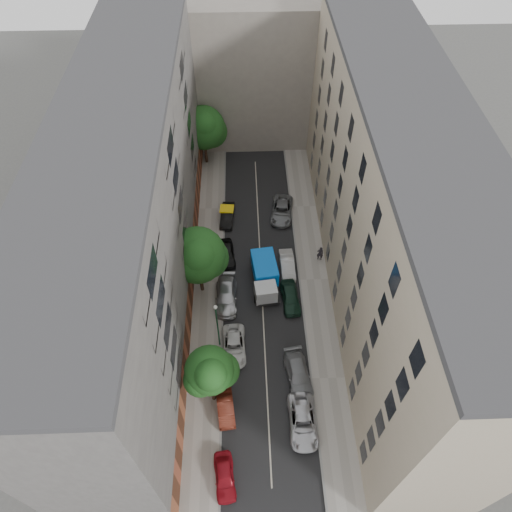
{
  "coord_description": "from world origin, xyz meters",
  "views": [
    {
      "loc": [
        -1.51,
        -28.51,
        38.24
      ],
      "look_at": [
        -0.61,
        -1.51,
        6.0
      ],
      "focal_mm": 32.0,
      "sensor_mm": 36.0,
      "label": 1
    }
  ],
  "objects_px": {
    "car_left_0": "(225,477)",
    "car_left_1": "(225,405)",
    "car_right_1": "(298,374)",
    "pedestrian": "(320,253)",
    "tarp_truck": "(265,276)",
    "car_left_2": "(234,346)",
    "car_left_5": "(227,215)",
    "car_left_4": "(227,253)",
    "tree_near": "(211,372)",
    "car_right_3": "(287,265)",
    "car_right_4": "(282,210)",
    "tree_mid": "(198,257)",
    "tree_far": "(204,129)",
    "car_right_0": "(303,422)",
    "car_right_2": "(290,297)",
    "lamp_post": "(217,322)",
    "car_left_3": "(226,296)"
  },
  "relations": [
    {
      "from": "car_left_0",
      "to": "car_right_0",
      "type": "relative_size",
      "value": 0.76
    },
    {
      "from": "car_left_5",
      "to": "car_right_1",
      "type": "distance_m",
      "value": 21.04
    },
    {
      "from": "car_right_1",
      "to": "pedestrian",
      "type": "bearing_deg",
      "value": 67.25
    },
    {
      "from": "car_left_1",
      "to": "car_left_2",
      "type": "relative_size",
      "value": 0.86
    },
    {
      "from": "car_right_1",
      "to": "tree_far",
      "type": "height_order",
      "value": "tree_far"
    },
    {
      "from": "car_left_1",
      "to": "lamp_post",
      "type": "height_order",
      "value": "lamp_post"
    },
    {
      "from": "tarp_truck",
      "to": "car_right_0",
      "type": "height_order",
      "value": "tarp_truck"
    },
    {
      "from": "car_left_2",
      "to": "tree_mid",
      "type": "height_order",
      "value": "tree_mid"
    },
    {
      "from": "car_left_3",
      "to": "car_left_5",
      "type": "xyz_separation_m",
      "value": [
        0.0,
        11.44,
        -0.08
      ]
    },
    {
      "from": "tarp_truck",
      "to": "tree_far",
      "type": "height_order",
      "value": "tree_far"
    },
    {
      "from": "tree_mid",
      "to": "lamp_post",
      "type": "height_order",
      "value": "tree_mid"
    },
    {
      "from": "tarp_truck",
      "to": "car_left_2",
      "type": "relative_size",
      "value": 1.3
    },
    {
      "from": "car_left_2",
      "to": "tree_near",
      "type": "bearing_deg",
      "value": -110.54
    },
    {
      "from": "car_right_1",
      "to": "car_left_5",
      "type": "bearing_deg",
      "value": 99.84
    },
    {
      "from": "car_right_0",
      "to": "car_right_3",
      "type": "xyz_separation_m",
      "value": [
        0.0,
        16.6,
        -0.01
      ]
    },
    {
      "from": "car_left_4",
      "to": "car_right_0",
      "type": "relative_size",
      "value": 0.82
    },
    {
      "from": "car_right_4",
      "to": "tree_mid",
      "type": "height_order",
      "value": "tree_mid"
    },
    {
      "from": "car_left_5",
      "to": "car_right_0",
      "type": "relative_size",
      "value": 0.82
    },
    {
      "from": "car_left_5",
      "to": "car_right_3",
      "type": "distance_m",
      "value": 9.97
    },
    {
      "from": "car_left_4",
      "to": "tree_near",
      "type": "relative_size",
      "value": 0.54
    },
    {
      "from": "car_left_0",
      "to": "car_left_1",
      "type": "height_order",
      "value": "car_left_1"
    },
    {
      "from": "car_left_4",
      "to": "lamp_post",
      "type": "height_order",
      "value": "lamp_post"
    },
    {
      "from": "car_left_2",
      "to": "lamp_post",
      "type": "bearing_deg",
      "value": 158.43
    },
    {
      "from": "car_left_1",
      "to": "car_right_2",
      "type": "relative_size",
      "value": 0.92
    },
    {
      "from": "tree_mid",
      "to": "lamp_post",
      "type": "bearing_deg",
      "value": -74.1
    },
    {
      "from": "car_left_1",
      "to": "car_right_3",
      "type": "height_order",
      "value": "car_right_3"
    },
    {
      "from": "tree_mid",
      "to": "pedestrian",
      "type": "distance_m",
      "value": 13.67
    },
    {
      "from": "car_left_0",
      "to": "car_left_5",
      "type": "height_order",
      "value": "car_left_5"
    },
    {
      "from": "tarp_truck",
      "to": "tree_near",
      "type": "relative_size",
      "value": 0.79
    },
    {
      "from": "car_left_0",
      "to": "tree_far",
      "type": "bearing_deg",
      "value": 87.44
    },
    {
      "from": "car_right_3",
      "to": "car_left_2",
      "type": "bearing_deg",
      "value": -122.91
    },
    {
      "from": "car_left_0",
      "to": "car_right_4",
      "type": "height_order",
      "value": "car_right_4"
    },
    {
      "from": "car_right_4",
      "to": "tree_near",
      "type": "bearing_deg",
      "value": -99.87
    },
    {
      "from": "tree_near",
      "to": "car_right_3",
      "type": "bearing_deg",
      "value": 62.81
    },
    {
      "from": "car_right_0",
      "to": "lamp_post",
      "type": "bearing_deg",
      "value": 131.76
    },
    {
      "from": "car_left_2",
      "to": "car_left_4",
      "type": "distance_m",
      "value": 11.23
    },
    {
      "from": "car_right_2",
      "to": "car_right_1",
      "type": "bearing_deg",
      "value": -94.39
    },
    {
      "from": "car_right_1",
      "to": "pedestrian",
      "type": "xyz_separation_m",
      "value": [
        3.6,
        13.55,
        0.39
      ]
    },
    {
      "from": "car_left_4",
      "to": "car_right_4",
      "type": "xyz_separation_m",
      "value": [
        6.4,
        6.4,
        0.02
      ]
    },
    {
      "from": "car_left_0",
      "to": "car_left_2",
      "type": "bearing_deg",
      "value": 79.63
    },
    {
      "from": "car_left_0",
      "to": "car_right_1",
      "type": "height_order",
      "value": "car_right_1"
    },
    {
      "from": "car_left_5",
      "to": "tree_near",
      "type": "distance_m",
      "value": 22.36
    },
    {
      "from": "car_left_2",
      "to": "car_right_1",
      "type": "distance_m",
      "value": 6.4
    },
    {
      "from": "car_right_1",
      "to": "car_right_3",
      "type": "xyz_separation_m",
      "value": [
        0.0,
        12.4,
        -0.02
      ]
    },
    {
      "from": "car_left_3",
      "to": "car_right_4",
      "type": "relative_size",
      "value": 1.01
    },
    {
      "from": "car_left_5",
      "to": "car_right_0",
      "type": "bearing_deg",
      "value": -70.4
    },
    {
      "from": "car_left_5",
      "to": "car_right_3",
      "type": "xyz_separation_m",
      "value": [
        6.4,
        -7.64,
        0.01
      ]
    },
    {
      "from": "car_right_2",
      "to": "car_right_3",
      "type": "bearing_deg",
      "value": 85.61
    },
    {
      "from": "car_left_3",
      "to": "tree_far",
      "type": "distance_m",
      "value": 22.57
    },
    {
      "from": "car_right_0",
      "to": "tree_far",
      "type": "xyz_separation_m",
      "value": [
        -9.1,
        34.75,
        4.53
      ]
    }
  ]
}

